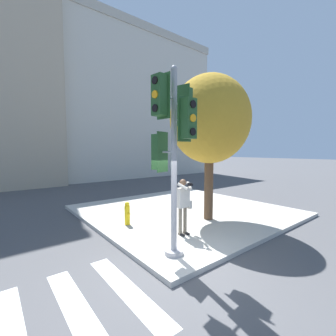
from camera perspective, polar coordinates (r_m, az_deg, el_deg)
ground_plane at (r=5.67m, az=1.53°, el=-24.49°), size 160.00×160.00×0.00m
sidewalk_corner at (r=10.26m, az=3.98°, el=-10.71°), size 8.00×8.00×0.13m
traffic_signal_pole at (r=5.49m, az=1.34°, el=7.96°), size 1.28×1.28×4.63m
person_photographer at (r=7.04m, az=3.93°, el=-8.48°), size 0.58×0.54×1.74m
street_tree at (r=8.65m, az=10.52°, el=11.88°), size 2.97×2.97×5.40m
fire_hydrant at (r=8.20m, az=-10.31°, el=-11.28°), size 0.19×0.25×0.82m
building_right at (r=28.23m, az=-11.45°, el=14.23°), size 17.31×11.47×15.17m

